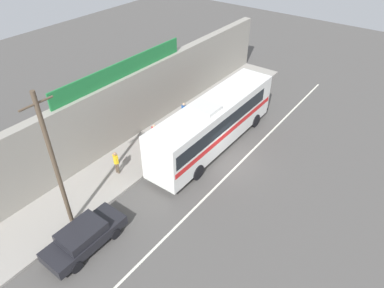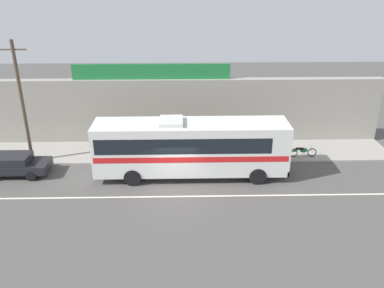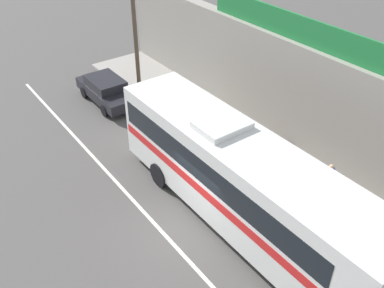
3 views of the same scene
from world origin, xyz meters
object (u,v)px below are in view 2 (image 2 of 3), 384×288
utility_pole (22,102)px  parked_car (14,164)px  motorcycle_green (302,151)px  pedestrian_far_left (99,141)px  pedestrian_by_curb (206,138)px  motorcycle_blue (269,151)px  pedestrian_far_right (155,139)px  intercity_bus (190,146)px

utility_pole → parked_car: bearing=-105.2°
parked_car → motorcycle_green: size_ratio=2.22×
utility_pole → pedestrian_far_left: bearing=13.8°
parked_car → pedestrian_far_left: 5.63m
utility_pole → pedestrian_by_curb: bearing=6.9°
utility_pole → motorcycle_green: size_ratio=4.18×
pedestrian_by_curb → pedestrian_far_left: bearing=-177.3°
parked_car → pedestrian_by_curb: pedestrian_by_curb is taller
motorcycle_blue → pedestrian_by_curb: size_ratio=1.20×
pedestrian_by_curb → motorcycle_blue: bearing=-15.7°
utility_pole → pedestrian_far_right: (8.22, 1.28, -3.23)m
motorcycle_blue → motorcycle_green: bearing=-1.3°
pedestrian_far_right → pedestrian_by_curb: pedestrian_by_curb is taller
parked_car → pedestrian_by_curb: 12.68m
motorcycle_blue → motorcycle_green: same height
intercity_bus → pedestrian_far_left: intercity_bus is taller
pedestrian_far_left → pedestrian_by_curb: pedestrian_by_curb is taller
motorcycle_blue → motorcycle_green: 2.31m
pedestrian_by_curb → pedestrian_far_right: bearing=-177.6°
parked_car → pedestrian_by_curb: (12.27, 3.17, 0.35)m
utility_pole → pedestrian_far_left: (4.39, 1.08, -3.21)m
motorcycle_blue → pedestrian_by_curb: 4.45m
intercity_bus → pedestrian_far_left: bearing=153.0°
parked_car → utility_pole: utility_pole is taller
utility_pole → motorcycle_blue: size_ratio=4.11×
motorcycle_green → intercity_bus: bearing=-163.7°
utility_pole → motorcycle_green: (18.37, 0.18, -3.73)m
parked_car → motorcycle_blue: size_ratio=2.19×
parked_car → motorcycle_green: bearing=5.8°
motorcycle_blue → intercity_bus: bearing=-157.0°
motorcycle_blue → motorcycle_green: size_ratio=1.02×
motorcycle_green → pedestrian_by_curb: pedestrian_by_curb is taller
intercity_bus → pedestrian_by_curb: 3.84m
parked_car → motorcycle_blue: (16.53, 1.97, -0.17)m
motorcycle_green → pedestrian_by_curb: 6.70m
parked_car → pedestrian_far_right: (8.69, 3.02, 0.33)m
motorcycle_blue → pedestrian_far_right: pedestrian_far_right is taller
intercity_bus → motorcycle_blue: bearing=23.0°
utility_pole → motorcycle_green: bearing=0.6°
pedestrian_far_left → motorcycle_green: bearing=-3.7°
parked_car → utility_pole: 3.99m
motorcycle_blue → pedestrian_far_left: 11.71m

